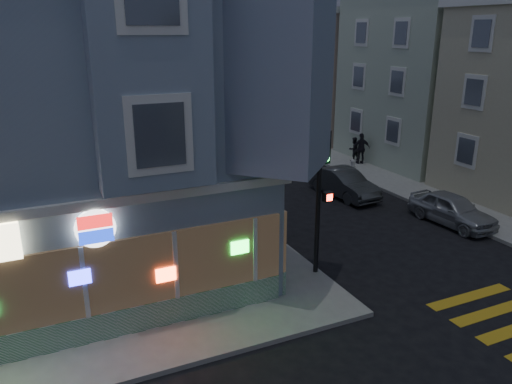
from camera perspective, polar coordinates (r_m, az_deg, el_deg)
sidewalk_ne at (r=43.13m, az=17.48°, el=6.47°), size 24.00×42.00×0.15m
corner_building at (r=19.41m, az=-26.16°, el=9.45°), size 14.60×14.60×11.40m
row_house_b at (r=35.02m, az=21.65°, el=12.37°), size 12.00×8.60×10.50m
row_house_c at (r=41.82m, az=12.55°, el=12.87°), size 12.00×8.60×9.00m
row_house_d at (r=49.24m, az=6.14°, el=14.78°), size 12.00×8.60×10.50m
utility_pole at (r=36.91m, az=3.92°, el=12.84°), size 2.20×0.30×9.00m
street_tree_near at (r=42.42m, az=0.19°, el=12.39°), size 3.00×3.00×5.30m
street_tree_far at (r=49.76m, az=-3.80°, el=13.18°), size 3.00×3.00×5.30m
pedestrian_a at (r=32.37m, az=11.10°, el=4.84°), size 0.80×0.66×1.51m
pedestrian_b at (r=31.71m, az=11.94°, el=4.88°), size 1.20×0.70×1.91m
parked_car_a at (r=23.31m, az=21.50°, el=-1.84°), size 1.87×4.12×1.37m
parked_car_b at (r=25.72m, az=9.98°, el=1.02°), size 1.82×4.37×1.40m
parked_car_c at (r=36.74m, az=-0.84°, el=6.22°), size 1.66×4.05×1.17m
parked_car_d at (r=41.31m, az=-4.27°, el=7.65°), size 2.78×5.23×1.40m
traffic_signal at (r=16.26m, az=7.53°, el=1.53°), size 0.59×0.56×5.00m
fire_hydrant at (r=29.63m, az=10.99°, el=2.98°), size 0.47×0.27×0.81m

